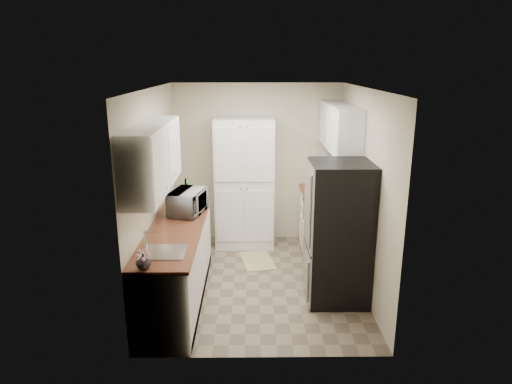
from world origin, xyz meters
TOP-DOWN VIEW (x-y plane):
  - ground at (0.00, 0.00)m, footprint 3.20×3.20m
  - room_shell at (-0.02, -0.01)m, footprint 2.64×3.24m
  - pantry_cabinet at (-0.20, 1.32)m, footprint 0.90×0.55m
  - base_cabinet_left at (-0.99, -0.43)m, footprint 0.60×2.30m
  - countertop_left at (-0.99, -0.43)m, footprint 0.63×2.33m
  - base_cabinet_right at (0.99, 1.19)m, footprint 0.60×0.80m
  - countertop_right at (0.99, 1.19)m, footprint 0.63×0.83m
  - electric_range at (0.97, 0.39)m, footprint 0.71×0.78m
  - refrigerator at (0.94, -0.41)m, footprint 0.70×0.72m
  - microwave at (-0.91, 0.11)m, footprint 0.49×0.62m
  - wine_bottle at (-0.99, 0.51)m, footprint 0.08×0.08m
  - flower_vase at (-1.11, -1.52)m, footprint 0.18×0.18m
  - cutting_board at (-0.94, 0.63)m, footprint 0.03×0.24m
  - toaster_oven at (1.09, 1.22)m, footprint 0.46×0.51m
  - fruit_basket at (1.07, 1.23)m, footprint 0.26×0.26m
  - kitchen_mat at (-0.01, 0.66)m, footprint 0.55×0.75m

SIDE VIEW (x-z plane):
  - ground at x=0.00m, z-range 0.00..0.00m
  - kitchen_mat at x=-0.01m, z-range 0.00..0.01m
  - base_cabinet_left at x=-0.99m, z-range 0.00..0.88m
  - base_cabinet_right at x=0.99m, z-range 0.00..0.88m
  - electric_range at x=0.97m, z-range -0.09..1.04m
  - refrigerator at x=0.94m, z-range 0.00..1.70m
  - countertop_left at x=-0.99m, z-range 0.88..0.92m
  - countertop_right at x=0.99m, z-range 0.88..0.92m
  - flower_vase at x=-1.11m, z-range 0.92..1.07m
  - pantry_cabinet at x=-0.20m, z-range 0.00..2.00m
  - toaster_oven at x=1.09m, z-range 0.92..1.16m
  - cutting_board at x=-0.94m, z-range 0.92..1.22m
  - microwave at x=-0.91m, z-range 0.92..1.23m
  - wine_bottle at x=-0.99m, z-range 0.92..1.25m
  - fruit_basket at x=1.07m, z-range 1.16..1.27m
  - room_shell at x=-0.02m, z-range 0.37..2.89m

